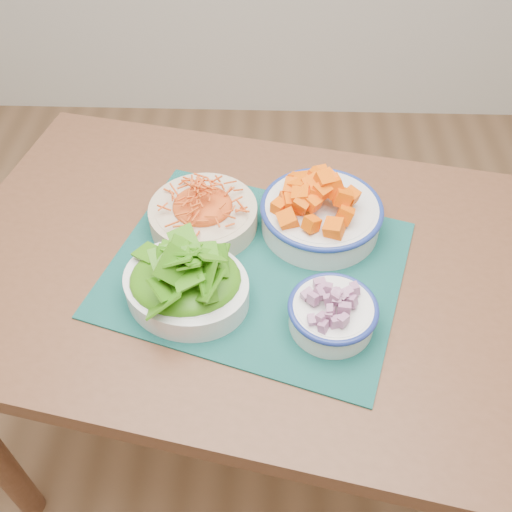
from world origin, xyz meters
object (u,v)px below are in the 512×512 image
(carrot_bowl, at_px, (203,211))
(squash_bowl, at_px, (322,209))
(table, at_px, (245,295))
(onion_bowl, at_px, (333,310))
(lettuce_bowl, at_px, (185,279))
(placemat, at_px, (256,268))

(carrot_bowl, height_order, squash_bowl, squash_bowl)
(table, height_order, carrot_bowl, carrot_bowl)
(table, xyz_separation_m, carrot_bowl, (-0.08, 0.09, 0.15))
(table, height_order, onion_bowl, onion_bowl)
(table, bearing_deg, onion_bowl, -32.84)
(table, xyz_separation_m, onion_bowl, (0.15, -0.15, 0.15))
(squash_bowl, height_order, lettuce_bowl, squash_bowl)
(squash_bowl, xyz_separation_m, onion_bowl, (0.01, -0.23, -0.01))
(table, bearing_deg, squash_bowl, 41.79)
(placemat, xyz_separation_m, carrot_bowl, (-0.11, 0.11, 0.04))
(onion_bowl, bearing_deg, carrot_bowl, 135.38)
(table, relative_size, squash_bowl, 5.29)
(table, relative_size, placemat, 2.40)
(squash_bowl, bearing_deg, placemat, -138.41)
(lettuce_bowl, bearing_deg, onion_bowl, 10.81)
(table, bearing_deg, carrot_bowl, 145.85)
(carrot_bowl, relative_size, lettuce_bowl, 0.98)
(table, distance_m, squash_bowl, 0.23)
(table, distance_m, onion_bowl, 0.26)
(placemat, bearing_deg, lettuce_bowl, -130.13)
(squash_bowl, bearing_deg, carrot_bowl, 180.00)
(table, relative_size, carrot_bowl, 4.58)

